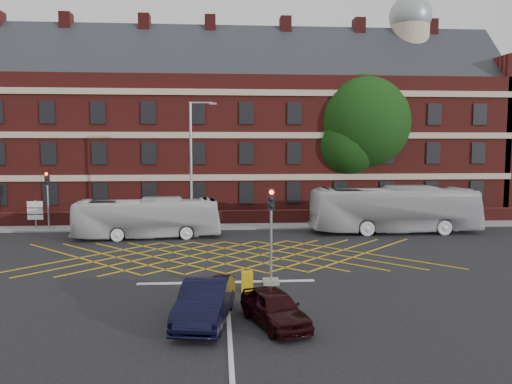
{
  "coord_description": "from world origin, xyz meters",
  "views": [
    {
      "loc": [
        -0.32,
        -25.54,
        6.16
      ],
      "look_at": [
        1.71,
        1.5,
        3.62
      ],
      "focal_mm": 35.0,
      "sensor_mm": 36.0,
      "label": 1
    }
  ],
  "objects": [
    {
      "name": "ground",
      "position": [
        0.0,
        0.0,
        0.0
      ],
      "size": [
        120.0,
        120.0,
        0.0
      ],
      "primitive_type": "plane",
      "color": "black",
      "rests_on": "ground"
    },
    {
      "name": "traffic_light_far",
      "position": [
        -12.65,
        11.29,
        1.76
      ],
      "size": [
        0.7,
        0.7,
        4.27
      ],
      "color": "slate",
      "rests_on": "ground"
    },
    {
      "name": "bus_left",
      "position": [
        -5.07,
        7.78,
        1.34
      ],
      "size": [
        9.78,
        3.0,
        2.68
      ],
      "primitive_type": "imported",
      "rotation": [
        0.0,
        0.0,
        1.65
      ],
      "color": "silver",
      "rests_on": "ground"
    },
    {
      "name": "car_navy",
      "position": [
        -0.82,
        -8.49,
        0.74
      ],
      "size": [
        2.25,
        4.69,
        1.48
      ],
      "primitive_type": "imported",
      "rotation": [
        0.0,
        0.0,
        -0.16
      ],
      "color": "black",
      "rests_on": "ground"
    },
    {
      "name": "car_maroon",
      "position": [
        1.57,
        -8.99,
        0.61
      ],
      "size": [
        2.5,
        3.86,
        1.22
      ],
      "primitive_type": "imported",
      "rotation": [
        0.0,
        0.0,
        0.32
      ],
      "color": "black",
      "rests_on": "ground"
    },
    {
      "name": "direction_signs",
      "position": [
        -13.65,
        11.48,
        1.38
      ],
      "size": [
        1.1,
        0.16,
        2.2
      ],
      "color": "gray",
      "rests_on": "ground"
    },
    {
      "name": "far_pavement",
      "position": [
        0.0,
        12.0,
        0.06
      ],
      "size": [
        60.0,
        3.0,
        0.12
      ],
      "primitive_type": "cube",
      "color": "slate",
      "rests_on": "ground"
    },
    {
      "name": "victorian_building",
      "position": [
        0.25,
        22.0,
        7.84
      ],
      "size": [
        51.0,
        12.17,
        20.4
      ],
      "color": "maroon",
      "rests_on": "ground"
    },
    {
      "name": "stop_line",
      "position": [
        0.0,
        -3.5,
        0.01
      ],
      "size": [
        8.0,
        0.3,
        0.02
      ],
      "primitive_type": "cube",
      "color": "silver",
      "rests_on": "ground"
    },
    {
      "name": "bus_right",
      "position": [
        12.04,
        8.54,
        1.65
      ],
      "size": [
        11.87,
        2.88,
        3.3
      ],
      "primitive_type": "imported",
      "rotation": [
        0.0,
        0.0,
        1.56
      ],
      "color": "#BBBCC0",
      "rests_on": "ground"
    },
    {
      "name": "street_lamp",
      "position": [
        -2.11,
        8.31,
        3.12
      ],
      "size": [
        2.25,
        1.0,
        9.05
      ],
      "color": "slate",
      "rests_on": "ground"
    },
    {
      "name": "utility_cabinet",
      "position": [
        0.85,
        -4.93,
        0.42
      ],
      "size": [
        0.48,
        0.38,
        0.85
      ],
      "primitive_type": "cube",
      "color": "#D19D0C",
      "rests_on": "ground"
    },
    {
      "name": "centre_line",
      "position": [
        0.0,
        -10.0,
        0.01
      ],
      "size": [
        0.15,
        14.0,
        0.02
      ],
      "primitive_type": "cube",
      "color": "silver",
      "rests_on": "ground"
    },
    {
      "name": "deciduous_tree",
      "position": [
        12.2,
        17.86,
        7.54
      ],
      "size": [
        8.55,
        8.55,
        12.41
      ],
      "color": "black",
      "rests_on": "ground"
    },
    {
      "name": "boundary_wall",
      "position": [
        0.0,
        13.0,
        0.55
      ],
      "size": [
        56.0,
        0.5,
        1.1
      ],
      "primitive_type": "cube",
      "color": "#531716",
      "rests_on": "ground"
    },
    {
      "name": "traffic_light_near",
      "position": [
        1.98,
        -3.88,
        1.76
      ],
      "size": [
        0.7,
        0.7,
        4.27
      ],
      "color": "slate",
      "rests_on": "ground"
    },
    {
      "name": "box_junction_hatching",
      "position": [
        0.0,
        2.0,
        0.01
      ],
      "size": [
        8.22,
        8.22,
        0.02
      ],
      "primitive_type": "cube",
      "rotation": [
        0.0,
        0.0,
        0.79
      ],
      "color": "#CC990C",
      "rests_on": "ground"
    }
  ]
}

